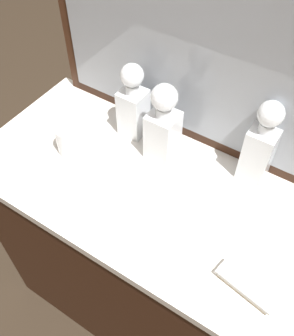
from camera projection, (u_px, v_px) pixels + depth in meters
name	position (u px, v px, depth m)	size (l,w,h in m)	color
ground_plane	(147.00, 301.00, 1.87)	(6.00, 6.00, 0.00)	#2D2319
dresser	(147.00, 256.00, 1.52)	(1.12, 0.55, 0.93)	#381E11
dresser_mirror	(199.00, 39.00, 1.03)	(1.00, 0.03, 0.72)	#381E11
crystal_decanter_right	(259.00, 149.00, 1.10)	(0.08, 0.08, 0.29)	white
crystal_decanter_center	(133.00, 107.00, 1.23)	(0.08, 0.08, 0.27)	white
crystal_decanter_far_right	(163.00, 130.00, 1.16)	(0.09, 0.09, 0.27)	white
crystal_tumbler_far_right	(68.00, 141.00, 1.22)	(0.08, 0.08, 0.10)	white
silver_brush_right	(246.00, 286.00, 0.94)	(0.16, 0.08, 0.02)	#B7A88C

